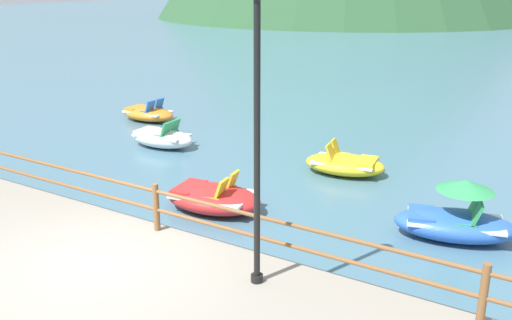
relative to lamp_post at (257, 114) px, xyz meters
name	(u,v)px	position (x,y,z in m)	size (l,w,h in m)	color
ground_plane	(500,49)	(-2.66, 39.10, -3.16)	(200.00, 200.00, 0.00)	#477084
dock_railing	(156,202)	(-2.66, 0.65, -2.18)	(23.92, 0.12, 0.95)	brown
lamp_post	(257,114)	(0.00, 0.00, 0.00)	(0.28, 0.28, 4.64)	black
pedal_boat_0	(345,164)	(-1.33, 6.70, -2.88)	(2.33, 1.58, 0.86)	yellow
pedal_boat_1	(162,137)	(-7.24, 6.07, -2.86)	(2.24, 1.27, 0.89)	white
pedal_boat_2	(148,113)	(-9.98, 8.47, -2.90)	(2.16, 1.24, 0.84)	orange
pedal_boat_3	(455,220)	(2.15, 4.14, -2.74)	(2.62, 1.80, 1.28)	blue
pedal_boat_4	(213,198)	(-2.88, 2.77, -2.86)	(2.46, 1.71, 0.90)	red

